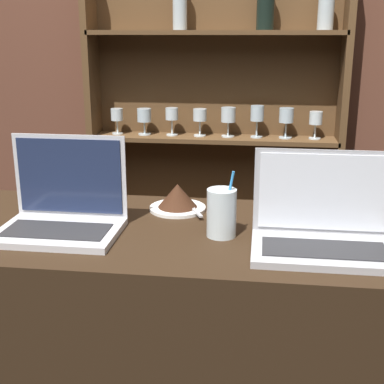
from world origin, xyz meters
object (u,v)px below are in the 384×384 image
at_px(laptop_near, 63,210).
at_px(laptop_far, 323,228).
at_px(cake_plate, 178,198).
at_px(water_glass, 222,213).

bearing_deg(laptop_near, laptop_far, -3.40).
xyz_separation_m(laptop_near, cake_plate, (0.28, 0.21, -0.02)).
bearing_deg(cake_plate, water_glass, -53.00).
relative_size(laptop_near, water_glass, 1.80).
relative_size(cake_plate, water_glass, 0.99).
xyz_separation_m(laptop_far, water_glass, (-0.26, 0.05, 0.01)).
bearing_deg(cake_plate, laptop_far, -31.82).
distance_m(laptop_near, water_glass, 0.43).
distance_m(laptop_near, cake_plate, 0.35).
bearing_deg(laptop_far, laptop_near, 176.60).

